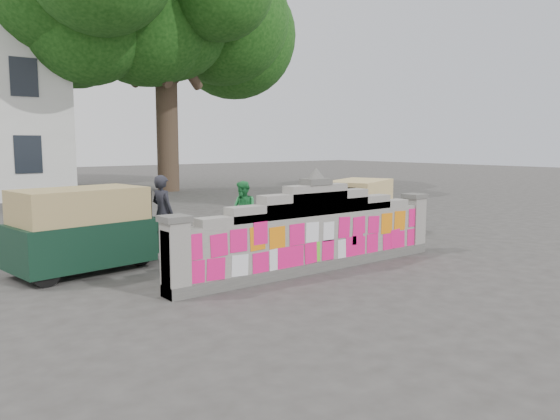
{
  "coord_description": "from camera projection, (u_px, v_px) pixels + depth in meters",
  "views": [
    {
      "loc": [
        -7.03,
        -7.75,
        2.47
      ],
      "look_at": [
        -0.09,
        1.0,
        1.1
      ],
      "focal_mm": 35.0,
      "sensor_mm": 36.0,
      "label": 1
    }
  ],
  "objects": [
    {
      "name": "rickshaw_left",
      "position": [
        85.0,
        229.0,
        10.44
      ],
      "size": [
        3.0,
        1.69,
        1.62
      ],
      "rotation": [
        0.0,
        0.0,
        0.13
      ],
      "color": "black",
      "rests_on": "ground"
    },
    {
      "name": "ground",
      "position": [
        315.0,
        270.0,
        10.67
      ],
      "size": [
        100.0,
        100.0,
        0.0
      ],
      "primitive_type": "plane",
      "color": "#383533",
      "rests_on": "ground"
    },
    {
      "name": "rickshaw_right",
      "position": [
        358.0,
        208.0,
        14.42
      ],
      "size": [
        2.78,
        2.07,
        1.5
      ],
      "rotation": [
        0.0,
        0.0,
        3.55
      ],
      "color": "#10321A",
      "rests_on": "ground"
    },
    {
      "name": "parapet_wall",
      "position": [
        316.0,
        233.0,
        10.57
      ],
      "size": [
        6.48,
        0.44,
        2.01
      ],
      "color": "#4C4C49",
      "rests_on": "ground"
    },
    {
      "name": "cyclist_rider",
      "position": [
        163.0,
        224.0,
        11.4
      ],
      "size": [
        0.5,
        0.64,
        1.57
      ],
      "primitive_type": "imported",
      "rotation": [
        0.0,
        0.0,
        1.81
      ],
      "color": "#22232B",
      "rests_on": "ground"
    },
    {
      "name": "shade_tree",
      "position": [
        164.0,
        13.0,
        27.28
      ],
      "size": [
        12.0,
        10.0,
        12.0
      ],
      "color": "#38281E",
      "rests_on": "ground"
    },
    {
      "name": "pedestrian",
      "position": [
        243.0,
        211.0,
        13.73
      ],
      "size": [
        0.61,
        0.77,
        1.53
      ],
      "primitive_type": "imported",
      "rotation": [
        0.0,
        0.0,
        -1.61
      ],
      "color": "green",
      "rests_on": "ground"
    },
    {
      "name": "cyclist_bike",
      "position": [
        163.0,
        239.0,
        11.44
      ],
      "size": [
        1.86,
        1.01,
        0.93
      ],
      "primitive_type": "imported",
      "rotation": [
        0.0,
        0.0,
        1.81
      ],
      "color": "black",
      "rests_on": "ground"
    }
  ]
}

